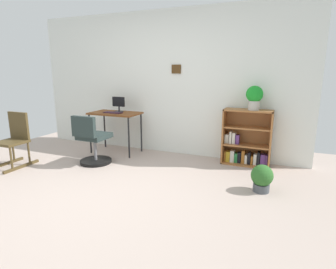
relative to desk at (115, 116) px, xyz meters
The scene contains 10 objects.
ground_plane 1.98m from the desk, 66.04° to the right, with size 6.24×6.24×0.00m, color #B4A196.
wall_back 1.06m from the desk, 30.68° to the left, with size 5.20×0.12×2.56m.
desk is the anchor object (origin of this frame).
monitor 0.24m from the desk, 75.54° to the left, with size 0.25×0.16×0.28m.
keyboard 0.12m from the desk, 85.15° to the right, with size 0.35×0.13×0.02m, color #382133.
office_chair 0.80m from the desk, 87.80° to the right, with size 0.52×0.55×0.83m.
rocking_chair 1.69m from the desk, 130.57° to the right, with size 0.42×0.64×0.86m.
bookshelf_low 2.37m from the desk, ahead, with size 0.76×0.30×0.91m.
potted_plant_on_shelf 2.48m from the desk, ahead, with size 0.26×0.26×0.38m.
potted_plant_floor 2.84m from the desk, 16.31° to the right, with size 0.28×0.28×0.36m.
Camera 1 is at (2.12, -2.59, 1.51)m, focal length 29.71 mm.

